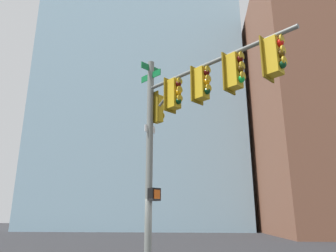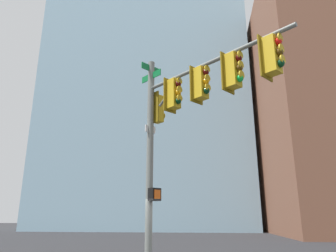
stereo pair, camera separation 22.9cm
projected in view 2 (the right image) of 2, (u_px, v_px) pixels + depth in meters
signal_pole_assembly at (184, 111)px, 9.87m from camera, size 4.06×4.60×7.45m
building_brick_midblock at (328, 99)px, 38.78m from camera, size 20.08×15.22×32.05m
building_glass_tower at (152, 29)px, 63.84m from camera, size 22.93×33.83×77.96m
building_brick_farside at (172, 115)px, 63.26m from camera, size 17.31×17.15×43.70m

